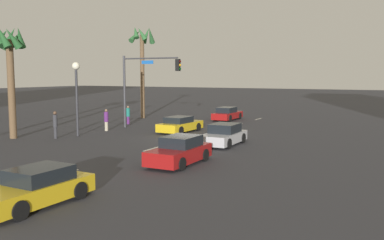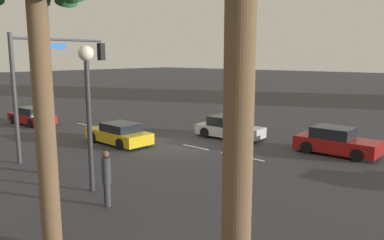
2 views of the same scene
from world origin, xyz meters
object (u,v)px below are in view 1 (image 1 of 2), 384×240
car_1 (36,188)px  palm_tree_1 (10,56)px  car_2 (224,135)px  pedestrian_0 (106,119)px  pedestrian_2 (128,114)px  car_0 (180,125)px  streetlamp (76,84)px  pedestrian_1 (55,124)px  car_4 (227,114)px  traffic_signal (143,79)px  palm_tree_0 (142,51)px  car_3 (180,151)px

car_1 → palm_tree_1: size_ratio=0.53×
car_1 → car_2: 14.71m
pedestrian_0 → pedestrian_2: 4.86m
car_0 → streetlamp: streetlamp is taller
car_0 → pedestrian_1: 9.35m
car_4 → pedestrian_0: size_ratio=2.48×
traffic_signal → palm_tree_0: palm_tree_0 is taller
car_0 → car_3: bearing=-150.6°
car_0 → pedestrian_1: size_ratio=2.27×
car_0 → pedestrian_0: size_ratio=2.50×
car_2 → traffic_signal: bearing=64.5°
car_1 → car_4: (28.56, 5.01, 0.00)m
pedestrian_1 → palm_tree_0: bearing=10.2°
streetlamp → palm_tree_0: 13.83m
car_2 → pedestrian_2: (6.47, 12.35, 0.26)m
pedestrian_0 → palm_tree_0: bearing=17.9°
car_1 → palm_tree_0: size_ratio=0.44×
car_0 → palm_tree_1: size_ratio=0.55×
car_1 → pedestrian_0: 19.49m
car_3 → car_1: bearing=172.8°
car_1 → car_4: car_4 is taller
car_4 → pedestrian_0: (-12.08, 5.39, 0.32)m
palm_tree_1 → car_4: bearing=-25.2°
car_0 → pedestrian_2: bearing=69.7°
car_2 → pedestrian_1: (-3.15, 11.57, 0.43)m
car_2 → pedestrian_0: pedestrian_0 is taller
car_4 → car_3: bearing=-163.4°
pedestrian_2 → car_0: bearing=-110.3°
pedestrian_2 → palm_tree_1: palm_tree_1 is taller
car_1 → car_0: bearing=14.5°
car_4 → pedestrian_2: pedestrian_2 is taller
car_4 → car_2: bearing=-157.8°
streetlamp → car_4: bearing=-19.3°
palm_tree_0 → car_0: bearing=-131.3°
streetlamp → car_3: bearing=-113.5°
car_4 → streetlamp: streetlamp is taller
streetlamp → palm_tree_1: size_ratio=0.68×
car_3 → traffic_signal: (10.87, 9.62, 3.52)m
pedestrian_0 → pedestrian_1: (-4.94, 0.52, 0.13)m
car_1 → car_3: 8.29m
car_3 → car_4: (20.34, 6.05, -0.04)m
car_4 → traffic_signal: traffic_signal is taller
car_2 → traffic_signal: size_ratio=0.68×
streetlamp → pedestrian_0: 4.40m
car_4 → streetlamp: 16.60m
car_1 → traffic_signal: bearing=24.2°
car_2 → streetlamp: (-1.50, 11.03, 3.23)m
pedestrian_0 → pedestrian_2: bearing=15.5°
car_1 → palm_tree_0: bearing=27.3°
car_1 → palm_tree_1: palm_tree_1 is taller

